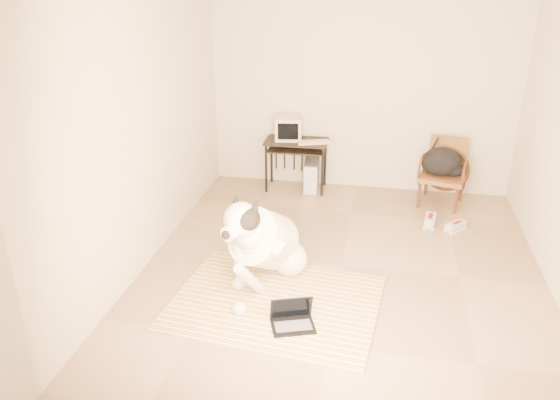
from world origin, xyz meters
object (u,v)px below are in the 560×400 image
(dog, at_px, (264,242))
(computer_desk, at_px, (296,148))
(pc_tower, at_px, (311,176))
(rattan_chair, at_px, (443,172))
(backpack, at_px, (443,163))
(crt_monitor, at_px, (289,128))
(laptop, at_px, (292,318))

(dog, xyz_separation_m, computer_desk, (-0.08, 2.38, 0.19))
(dog, relative_size, pc_tower, 3.12)
(rattan_chair, distance_m, backpack, 0.15)
(dog, distance_m, rattan_chair, 2.94)
(rattan_chair, bearing_deg, dog, -129.07)
(computer_desk, xyz_separation_m, rattan_chair, (1.93, -0.10, -0.18))
(crt_monitor, relative_size, rattan_chair, 0.46)
(pc_tower, bearing_deg, dog, -93.24)
(rattan_chair, bearing_deg, crt_monitor, 175.74)
(rattan_chair, bearing_deg, laptop, -115.91)
(computer_desk, relative_size, pc_tower, 1.85)
(dog, relative_size, backpack, 2.61)
(laptop, xyz_separation_m, backpack, (1.43, 2.93, 0.47))
(dog, distance_m, computer_desk, 2.39)
(pc_tower, bearing_deg, computer_desk, -178.43)
(computer_desk, height_order, backpack, backpack)
(dog, xyz_separation_m, rattan_chair, (1.85, 2.28, 0.01))
(dog, height_order, rattan_chair, dog)
(computer_desk, bearing_deg, laptop, -81.20)
(dog, relative_size, rattan_chair, 1.70)
(pc_tower, bearing_deg, rattan_chair, -3.64)
(crt_monitor, bearing_deg, backpack, -5.68)
(dog, distance_m, backpack, 2.89)
(rattan_chair, relative_size, backpack, 1.54)
(crt_monitor, xyz_separation_m, backpack, (2.02, -0.20, -0.29))
(computer_desk, bearing_deg, backpack, -4.57)
(crt_monitor, bearing_deg, pc_tower, -7.50)
(backpack, bearing_deg, laptop, -115.95)
(crt_monitor, height_order, backpack, crt_monitor)
(dog, height_order, computer_desk, dog)
(dog, bearing_deg, computer_desk, 91.85)
(crt_monitor, height_order, rattan_chair, crt_monitor)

